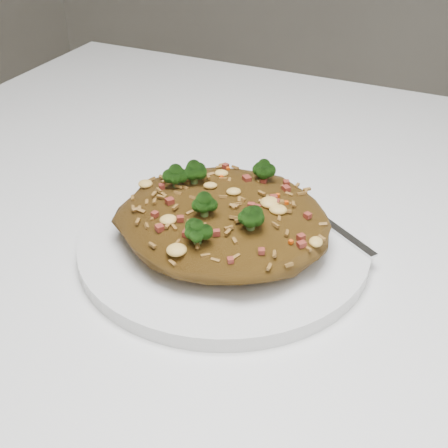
{
  "coord_description": "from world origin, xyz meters",
  "views": [
    {
      "loc": [
        0.09,
        -0.51,
        1.09
      ],
      "look_at": [
        -0.11,
        -0.08,
        0.78
      ],
      "focal_mm": 50.0,
      "sensor_mm": 36.0,
      "label": 1
    }
  ],
  "objects_px": {
    "fried_rice": "(224,212)",
    "fork": "(322,218)",
    "plate": "(224,244)",
    "dining_table": "(354,307)"
  },
  "relations": [
    {
      "from": "plate",
      "to": "dining_table",
      "type": "bearing_deg",
      "value": 34.81
    },
    {
      "from": "plate",
      "to": "fried_rice",
      "type": "relative_size",
      "value": 1.36
    },
    {
      "from": "dining_table",
      "to": "fork",
      "type": "distance_m",
      "value": 0.11
    },
    {
      "from": "plate",
      "to": "fork",
      "type": "xyz_separation_m",
      "value": [
        0.07,
        0.07,
        0.01
      ]
    },
    {
      "from": "dining_table",
      "to": "fork",
      "type": "height_order",
      "value": "fork"
    },
    {
      "from": "plate",
      "to": "fried_rice",
      "type": "height_order",
      "value": "fried_rice"
    },
    {
      "from": "dining_table",
      "to": "fork",
      "type": "relative_size",
      "value": 8.36
    },
    {
      "from": "dining_table",
      "to": "fried_rice",
      "type": "height_order",
      "value": "fried_rice"
    },
    {
      "from": "fried_rice",
      "to": "fork",
      "type": "relative_size",
      "value": 1.37
    },
    {
      "from": "dining_table",
      "to": "plate",
      "type": "distance_m",
      "value": 0.17
    }
  ]
}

